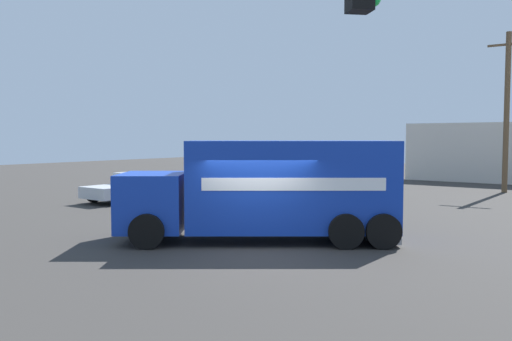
{
  "coord_description": "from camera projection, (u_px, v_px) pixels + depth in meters",
  "views": [
    {
      "loc": [
        8.39,
        -11.61,
        3.13
      ],
      "look_at": [
        -0.43,
        0.45,
        2.18
      ],
      "focal_mm": 36.49,
      "sensor_mm": 36.0,
      "label": 1
    }
  ],
  "objects": [
    {
      "name": "traffic_light_primary",
      "position": [
        453.0,
        34.0,
        4.47
      ],
      "size": [
        2.78,
        2.7,
        6.17
      ],
      "color": "#38383D",
      "rests_on": "ground"
    },
    {
      "name": "delivery_truck",
      "position": [
        269.0,
        189.0,
        15.72
      ],
      "size": [
        8.08,
        6.9,
        3.03
      ],
      "color": "#1438AD",
      "rests_on": "ground"
    },
    {
      "name": "ground_plane",
      "position": [
        259.0,
        250.0,
        14.49
      ],
      "size": [
        100.0,
        100.0,
        0.0
      ],
      "primitive_type": "plane",
      "color": "#33302D"
    },
    {
      "name": "utility_pole",
      "position": [
        507.0,
        110.0,
        29.33
      ],
      "size": [
        2.2,
        0.3,
        9.04
      ],
      "color": "brown",
      "rests_on": "ground"
    },
    {
      "name": "pickup_silver",
      "position": [
        136.0,
        186.0,
        25.86
      ],
      "size": [
        2.3,
        5.22,
        1.38
      ],
      "color": "#B7BABF",
      "rests_on": "ground"
    }
  ]
}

